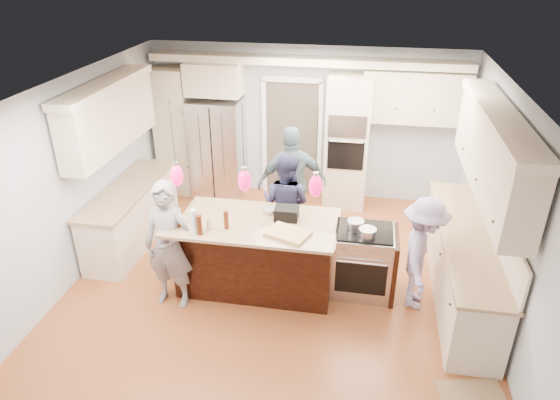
% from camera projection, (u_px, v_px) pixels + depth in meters
% --- Properties ---
extents(ground_plane, '(6.00, 6.00, 0.00)m').
position_uv_depth(ground_plane, '(275.00, 286.00, 6.81)').
color(ground_plane, '#A6582D').
rests_on(ground_plane, ground).
extents(room_shell, '(5.54, 6.04, 2.72)m').
position_uv_depth(room_shell, '(275.00, 163.00, 5.99)').
color(room_shell, '#B2BCC6').
rests_on(room_shell, ground).
extents(refrigerator, '(0.90, 0.70, 1.80)m').
position_uv_depth(refrigerator, '(218.00, 149.00, 8.96)').
color(refrigerator, '#B7B7BC').
rests_on(refrigerator, ground).
extents(oven_column, '(0.72, 0.69, 2.30)m').
position_uv_depth(oven_column, '(347.00, 143.00, 8.51)').
color(oven_column, beige).
rests_on(oven_column, ground).
extents(back_upper_cabinets, '(5.30, 0.61, 2.54)m').
position_uv_depth(back_upper_cabinets, '(262.00, 107.00, 8.59)').
color(back_upper_cabinets, beige).
rests_on(back_upper_cabinets, ground).
extents(right_counter_run, '(0.64, 3.10, 2.51)m').
position_uv_depth(right_counter_run, '(472.00, 224.00, 6.21)').
color(right_counter_run, beige).
rests_on(right_counter_run, ground).
extents(left_cabinets, '(0.64, 2.30, 2.51)m').
position_uv_depth(left_cabinets, '(124.00, 179.00, 7.42)').
color(left_cabinets, beige).
rests_on(left_cabinets, ground).
extents(kitchen_island, '(2.10, 1.46, 1.12)m').
position_uv_depth(kitchen_island, '(258.00, 252.00, 6.69)').
color(kitchen_island, black).
rests_on(kitchen_island, ground).
extents(island_range, '(0.82, 0.71, 0.92)m').
position_uv_depth(island_range, '(364.00, 261.00, 6.55)').
color(island_range, '#B7B7BC').
rests_on(island_range, ground).
extents(pendant_lights, '(1.75, 0.15, 1.03)m').
position_uv_depth(pendant_lights, '(245.00, 180.00, 5.58)').
color(pendant_lights, black).
rests_on(pendant_lights, ground).
extents(person_bar_end, '(0.66, 0.46, 1.70)m').
position_uv_depth(person_bar_end, '(169.00, 246.00, 6.15)').
color(person_bar_end, gray).
rests_on(person_bar_end, ground).
extents(person_far_left, '(0.90, 0.79, 1.55)m').
position_uv_depth(person_far_left, '(286.00, 204.00, 7.31)').
color(person_far_left, navy).
rests_on(person_far_left, ground).
extents(person_far_right, '(1.15, 0.73, 1.81)m').
position_uv_depth(person_far_right, '(292.00, 184.00, 7.62)').
color(person_far_right, slate).
rests_on(person_far_right, ground).
extents(person_range_side, '(0.67, 1.03, 1.50)m').
position_uv_depth(person_range_side, '(422.00, 254.00, 6.16)').
color(person_range_side, '#9A8CBC').
rests_on(person_range_side, ground).
extents(water_bottle, '(0.08, 0.08, 0.31)m').
position_uv_depth(water_bottle, '(194.00, 222.00, 5.82)').
color(water_bottle, silver).
rests_on(water_bottle, kitchen_island).
extents(beer_bottle_a, '(0.07, 0.07, 0.21)m').
position_uv_depth(beer_bottle_a, '(179.00, 219.00, 5.99)').
color(beer_bottle_a, '#4A1D0D').
rests_on(beer_bottle_a, kitchen_island).
extents(beer_bottle_b, '(0.08, 0.08, 0.25)m').
position_uv_depth(beer_bottle_b, '(199.00, 225.00, 5.81)').
color(beer_bottle_b, '#4A1D0D').
rests_on(beer_bottle_b, kitchen_island).
extents(beer_bottle_c, '(0.07, 0.07, 0.23)m').
position_uv_depth(beer_bottle_c, '(226.00, 220.00, 5.94)').
color(beer_bottle_c, '#4A1D0D').
rests_on(beer_bottle_c, kitchen_island).
extents(drink_can, '(0.07, 0.07, 0.12)m').
position_uv_depth(drink_can, '(209.00, 225.00, 5.94)').
color(drink_can, '#B7B7BC').
rests_on(drink_can, kitchen_island).
extents(cutting_board, '(0.57, 0.49, 0.04)m').
position_uv_depth(cutting_board, '(288.00, 233.00, 5.85)').
color(cutting_board, tan).
rests_on(cutting_board, kitchen_island).
extents(pot_large, '(0.21, 0.21, 0.12)m').
position_uv_depth(pot_large, '(355.00, 225.00, 6.35)').
color(pot_large, '#B7B7BC').
rests_on(pot_large, island_range).
extents(pot_small, '(0.22, 0.22, 0.11)m').
position_uv_depth(pot_small, '(367.00, 233.00, 6.19)').
color(pot_small, '#B7B7BC').
rests_on(pot_small, island_range).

